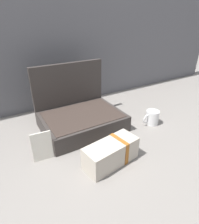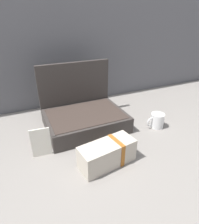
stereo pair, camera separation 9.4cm
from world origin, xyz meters
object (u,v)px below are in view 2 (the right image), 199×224
(info_card_left, at_px, (41,143))
(cream_toiletry_bag, at_px, (108,154))
(open_suitcase, at_px, (83,114))
(coffee_mug, at_px, (157,121))

(info_card_left, bearing_deg, cream_toiletry_bag, -28.36)
(open_suitcase, bearing_deg, cream_toiletry_bag, -92.59)
(coffee_mug, bearing_deg, info_card_left, 178.92)
(coffee_mug, relative_size, info_card_left, 0.76)
(open_suitcase, xyz_separation_m, info_card_left, (-0.28, -0.19, -0.00))
(cream_toiletry_bag, xyz_separation_m, coffee_mug, (0.41, 0.16, -0.01))
(open_suitcase, distance_m, cream_toiletry_bag, 0.37)
(open_suitcase, xyz_separation_m, coffee_mug, (0.40, -0.20, -0.03))
(open_suitcase, xyz_separation_m, cream_toiletry_bag, (-0.02, -0.37, -0.02))
(open_suitcase, bearing_deg, info_card_left, -145.77)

